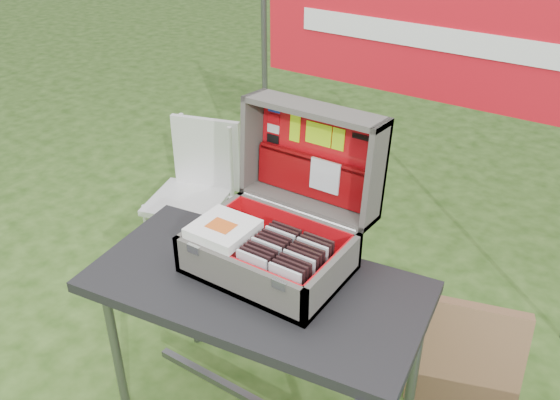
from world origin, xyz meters
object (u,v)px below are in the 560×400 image
Objects in this scene: table at (258,359)px; chair at (188,203)px; suitcase at (278,199)px; cardboard_box at (466,357)px.

table is 1.41× the size of chair.
cardboard_box is (0.62, 0.43, -0.75)m from suitcase.
chair reaches higher than cardboard_box.
suitcase is at bearing -46.01° from chair.
chair is at bearing 150.43° from suitcase.
suitcase is 1.19m from chair.
suitcase reaches higher than cardboard_box.
chair is 1.78× the size of cardboard_box.
table is at bearing -52.27° from chair.
table is 1.13m from chair.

